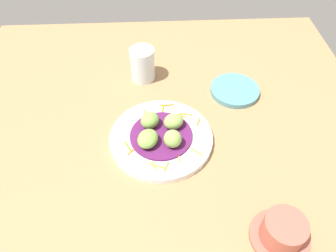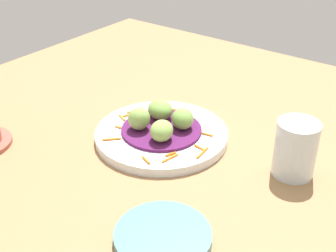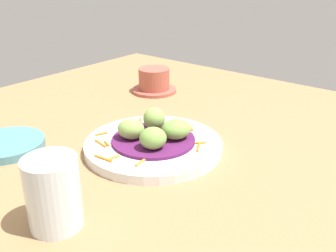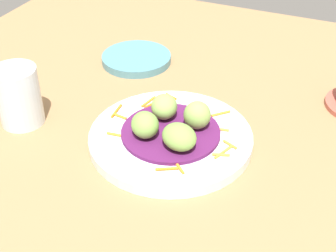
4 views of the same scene
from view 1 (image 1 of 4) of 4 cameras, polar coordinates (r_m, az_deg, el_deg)
table_surface at (r=78.10cm, az=-0.63°, el=-3.04°), size 110.00×110.00×2.00cm
main_plate at (r=76.61cm, az=-1.23°, el=-2.27°), size 24.65×24.65×1.66cm
cabbage_bed at (r=75.75cm, az=-1.24°, el=-1.73°), size 14.91×14.91×0.56cm
carrot_garnish at (r=75.85cm, az=-0.55°, el=-1.72°), size 18.73×20.88×0.40cm
guac_scoop_left at (r=72.58cm, az=-3.63°, el=-2.30°), size 6.52×6.85×3.57cm
guac_scoop_center at (r=72.00cm, az=0.83°, el=-2.29°), size 5.29×5.27×4.28cm
guac_scoop_right at (r=75.95cm, az=0.99°, el=0.83°), size 6.01×5.57×3.64cm
guac_scoop_back at (r=76.19cm, az=-3.25°, el=1.02°), size 6.12×6.03×3.79cm
side_plate_small at (r=90.71cm, az=11.85°, el=6.27°), size 13.42×13.42×1.47cm
terracotta_bowl at (r=65.78cm, az=19.77°, el=-17.40°), size 11.39×11.39×6.14cm
water_glass at (r=91.44cm, az=-4.57°, el=10.95°), size 6.88×6.88×9.55cm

